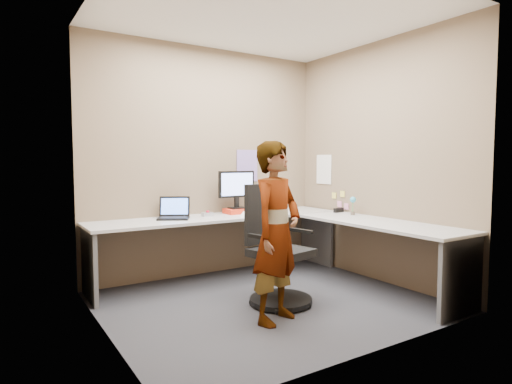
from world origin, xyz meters
TOP-DOWN VIEW (x-y plane):
  - ground at (0.00, 0.00)m, footprint 3.00×3.00m
  - wall_back at (0.00, 1.30)m, footprint 3.00×0.00m
  - wall_right at (1.50, 0.00)m, footprint 0.00×2.70m
  - wall_left at (-1.50, 0.00)m, footprint 0.00×2.70m
  - ceiling at (0.00, 0.00)m, footprint 3.00×3.00m
  - desk at (0.44, 0.39)m, footprint 2.98×2.58m
  - paper_ream at (0.29, 1.08)m, footprint 0.30×0.22m
  - monitor at (0.29, 1.10)m, footprint 0.48×0.14m
  - laptop at (-0.53, 1.05)m, footprint 0.42×0.40m
  - trackball_mouse at (-0.14, 1.03)m, footprint 0.12×0.08m
  - origami at (0.22, 0.83)m, footprint 0.10×0.10m
  - stapler at (1.39, 0.50)m, footprint 0.15×0.06m
  - flower at (1.35, 0.23)m, footprint 0.07×0.07m
  - calendar_purple at (0.55, 1.29)m, footprint 0.30×0.01m
  - calendar_white at (1.49, 0.90)m, footprint 0.01×0.28m
  - sticky_note_a at (1.49, 0.55)m, footprint 0.01×0.07m
  - sticky_note_b at (1.49, 0.60)m, footprint 0.01×0.07m
  - sticky_note_c at (1.49, 0.48)m, footprint 0.01×0.07m
  - sticky_note_d at (1.49, 0.70)m, footprint 0.01×0.07m
  - office_chair at (0.06, -0.05)m, footprint 0.62×0.60m
  - person at (-0.21, -0.44)m, footprint 0.65×0.55m

SIDE VIEW (x-z plane):
  - ground at x=0.00m, z-range 0.00..0.00m
  - office_chair at x=0.06m, z-range -0.10..1.02m
  - desk at x=0.44m, z-range 0.22..0.95m
  - trackball_mouse at x=-0.14m, z-range 0.72..0.79m
  - stapler at x=1.39m, z-range 0.73..0.78m
  - paper_ream at x=0.29m, z-range 0.73..0.79m
  - origami at x=0.22m, z-range 0.73..0.79m
  - person at x=-0.21m, z-range 0.00..1.53m
  - laptop at x=-0.53m, z-range 0.67..0.91m
  - sticky_note_c at x=1.49m, z-range 0.76..0.84m
  - sticky_note_b at x=1.49m, z-range 0.78..0.86m
  - flower at x=1.35m, z-range 0.77..0.98m
  - sticky_note_d at x=1.49m, z-range 0.88..0.96m
  - sticky_note_a at x=1.49m, z-range 0.91..0.99m
  - monitor at x=0.29m, z-range 0.83..1.28m
  - calendar_white at x=1.49m, z-range 1.06..1.44m
  - calendar_purple at x=0.55m, z-range 1.10..1.50m
  - wall_back at x=0.00m, z-range -0.15..2.85m
  - wall_right at x=1.50m, z-range 0.00..2.70m
  - wall_left at x=-1.50m, z-range 0.00..2.70m
  - ceiling at x=0.00m, z-range 2.70..2.70m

